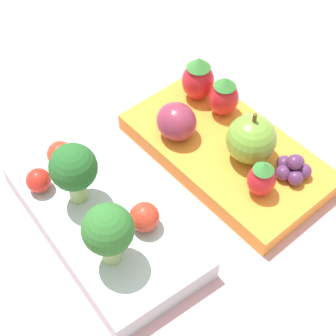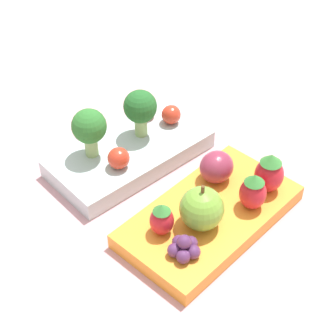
# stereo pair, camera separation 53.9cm
# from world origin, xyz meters

# --- Properties ---
(ground_plane) EXTENTS (4.00, 4.00, 0.00)m
(ground_plane) POSITION_xyz_m (0.00, 0.00, 0.00)
(ground_plane) COLOR #C6939E
(bento_box_savoury) EXTENTS (0.20, 0.12, 0.02)m
(bento_box_savoury) POSITION_xyz_m (0.01, 0.07, 0.01)
(bento_box_savoury) COLOR silver
(bento_box_savoury) RESTS_ON ground_plane
(bento_box_fruit) EXTENTS (0.20, 0.11, 0.02)m
(bento_box_fruit) POSITION_xyz_m (0.00, -0.07, 0.01)
(bento_box_fruit) COLOR orange
(bento_box_fruit) RESTS_ON ground_plane
(broccoli_floret_0) EXTENTS (0.04, 0.04, 0.06)m
(broccoli_floret_0) POSITION_xyz_m (-0.03, 0.09, 0.06)
(broccoli_floret_0) COLOR #93B770
(broccoli_floret_0) RESTS_ON bento_box_savoury
(broccoli_floret_1) EXTENTS (0.04, 0.04, 0.06)m
(broccoli_floret_1) POSITION_xyz_m (0.04, 0.07, 0.06)
(broccoli_floret_1) COLOR #93B770
(broccoli_floret_1) RESTS_ON bento_box_savoury
(cherry_tomato_0) EXTENTS (0.03, 0.03, 0.03)m
(cherry_tomato_0) POSITION_xyz_m (-0.02, 0.05, 0.04)
(cherry_tomato_0) COLOR red
(cherry_tomato_0) RESTS_ON bento_box_savoury
(cherry_tomato_1) EXTENTS (0.02, 0.02, 0.02)m
(cherry_tomato_1) POSITION_xyz_m (0.07, 0.09, 0.03)
(cherry_tomato_1) COLOR red
(cherry_tomato_1) RESTS_ON bento_box_savoury
(cherry_tomato_2) EXTENTS (0.02, 0.02, 0.02)m
(cherry_tomato_2) POSITION_xyz_m (0.08, 0.06, 0.04)
(cherry_tomato_2) COLOR red
(cherry_tomato_2) RESTS_ON bento_box_savoury
(apple) EXTENTS (0.05, 0.05, 0.05)m
(apple) POSITION_xyz_m (-0.02, -0.08, 0.04)
(apple) COLOR #70A838
(apple) RESTS_ON bento_box_fruit
(strawberry_0) EXTENTS (0.03, 0.03, 0.04)m
(strawberry_0) POSITION_xyz_m (0.03, -0.10, 0.04)
(strawberry_0) COLOR red
(strawberry_0) RESTS_ON bento_box_fruit
(strawberry_1) EXTENTS (0.03, 0.03, 0.05)m
(strawberry_1) POSITION_xyz_m (0.07, -0.10, 0.04)
(strawberry_1) COLOR red
(strawberry_1) RESTS_ON bento_box_fruit
(strawberry_2) EXTENTS (0.03, 0.03, 0.04)m
(strawberry_2) POSITION_xyz_m (-0.06, -0.05, 0.04)
(strawberry_2) COLOR red
(strawberry_2) RESTS_ON bento_box_fruit
(plum) EXTENTS (0.04, 0.04, 0.04)m
(plum) POSITION_xyz_m (0.04, -0.04, 0.04)
(plum) COLOR #892D47
(plum) RESTS_ON bento_box_fruit
(grape_cluster) EXTENTS (0.03, 0.03, 0.02)m
(grape_cluster) POSITION_xyz_m (-0.06, -0.09, 0.03)
(grape_cluster) COLOR #562D5B
(grape_cluster) RESTS_ON bento_box_fruit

